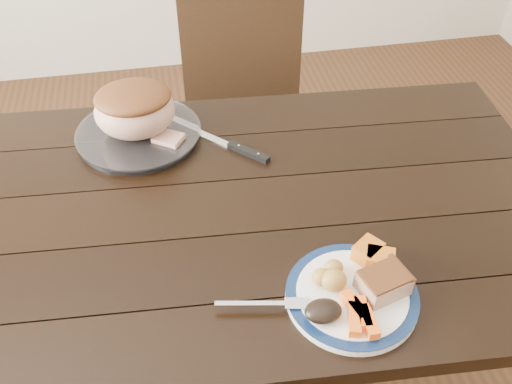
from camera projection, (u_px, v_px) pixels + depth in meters
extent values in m
plane|color=#472B16|center=(230.00, 378.00, 1.81)|extent=(4.00, 4.00, 0.00)
cube|color=black|center=(220.00, 213.00, 1.32)|extent=(1.66, 1.00, 0.04)
cube|color=black|center=(432.00, 198.00, 1.90)|extent=(0.07, 0.07, 0.71)
cube|color=black|center=(244.00, 137.00, 2.00)|extent=(0.47, 0.47, 0.04)
cube|color=black|center=(241.00, 45.00, 1.98)|extent=(0.42, 0.09, 0.46)
cube|color=black|center=(288.00, 156.00, 2.30)|extent=(0.04, 0.04, 0.43)
cube|color=black|center=(298.00, 218.00, 2.03)|extent=(0.04, 0.04, 0.43)
cube|color=black|center=(199.00, 159.00, 2.28)|extent=(0.04, 0.04, 0.43)
cube|color=black|center=(197.00, 222.00, 2.02)|extent=(0.04, 0.04, 0.43)
cylinder|color=white|center=(352.00, 296.00, 1.11)|extent=(0.26, 0.26, 0.02)
torus|color=#0D1F42|center=(352.00, 294.00, 1.10)|extent=(0.26, 0.26, 0.02)
cylinder|color=white|center=(139.00, 135.00, 1.49)|extent=(0.32, 0.32, 0.02)
cube|color=tan|center=(383.00, 283.00, 1.09)|extent=(0.10, 0.09, 0.04)
ellipsoid|color=gold|center=(322.00, 277.00, 1.10)|extent=(0.04, 0.04, 0.03)
ellipsoid|color=gold|center=(334.00, 280.00, 1.09)|extent=(0.05, 0.05, 0.04)
ellipsoid|color=gold|center=(333.00, 268.00, 1.12)|extent=(0.04, 0.04, 0.03)
cube|color=orange|center=(354.00, 319.00, 1.04)|extent=(0.04, 0.07, 0.02)
cube|color=orange|center=(363.00, 313.00, 1.05)|extent=(0.03, 0.07, 0.02)
cube|color=orange|center=(368.00, 322.00, 1.04)|extent=(0.02, 0.07, 0.02)
cube|color=orange|center=(354.00, 306.00, 1.06)|extent=(0.04, 0.07, 0.02)
cube|color=orange|center=(368.00, 252.00, 1.15)|extent=(0.07, 0.07, 0.04)
cube|color=orange|center=(380.00, 260.00, 1.13)|extent=(0.07, 0.06, 0.04)
ellipsoid|color=black|center=(323.00, 311.00, 1.05)|extent=(0.07, 0.05, 0.03)
cube|color=silver|center=(252.00, 304.00, 1.08)|extent=(0.14, 0.04, 0.00)
cube|color=silver|center=(297.00, 304.00, 1.08)|extent=(0.05, 0.03, 0.00)
ellipsoid|color=tan|center=(135.00, 111.00, 1.44)|extent=(0.20, 0.18, 0.13)
cube|color=tan|center=(169.00, 139.00, 1.45)|extent=(0.09, 0.08, 0.02)
cube|color=silver|center=(199.00, 133.00, 1.51)|extent=(0.16, 0.16, 0.00)
cube|color=black|center=(248.00, 152.00, 1.44)|extent=(0.10, 0.10, 0.01)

